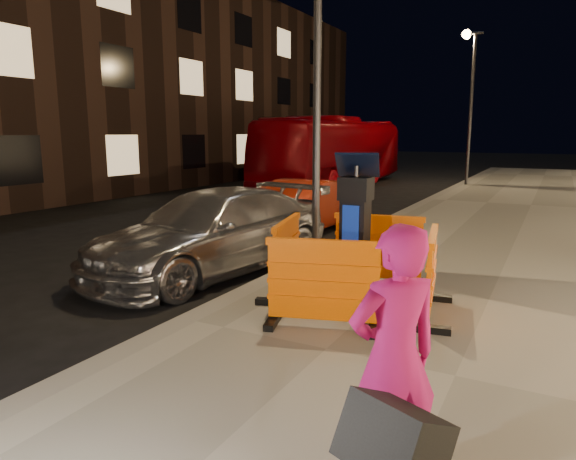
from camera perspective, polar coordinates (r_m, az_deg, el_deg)
The scene contains 14 objects.
ground_plane at distance 6.16m, azimuth -11.20°, elevation -11.00°, with size 120.00×120.00×0.00m, color black.
sidewalk at distance 4.97m, azimuth 18.03°, elevation -15.92°, with size 6.00×60.00×0.15m, color gray.
kerb at distance 6.13m, azimuth -11.22°, elevation -10.35°, with size 0.30×60.00×0.15m, color slate.
parking_kiosk at distance 6.37m, azimuth 7.43°, elevation -0.43°, with size 0.56×0.56×1.77m, color black.
barrier_front at distance 5.61m, azimuth 3.92°, elevation -6.02°, with size 1.27×0.52×0.99m, color #F06000.
barrier_back at distance 7.33m, azimuth 9.96°, elevation -2.16°, with size 1.27×0.52×0.99m, color #F06000.
barrier_kerbside at distance 6.84m, azimuth -0.13°, elevation -2.94°, with size 1.27×0.52×0.99m, color #F06000.
barrier_bldgside at distance 6.21m, azimuth 15.61°, elevation -4.76°, with size 1.27×0.52×0.99m, color #F06000.
car_silver at distance 8.63m, azimuth -8.26°, elevation -4.57°, with size 1.88×4.62×1.34m, color #BBBBC1.
car_red at distance 11.66m, azimuth 0.99°, elevation -0.46°, with size 1.28×3.68×1.21m, color maroon.
bus_doubledecker at distance 22.61m, azimuth 5.12°, elevation 4.94°, with size 2.46×10.51×2.93m, color #91020C.
man at distance 3.15m, azimuth 11.67°, elevation -13.86°, with size 0.59×0.39×1.62m, color #A6115E.
street_lamp_mid at distance 8.21m, azimuth 3.26°, elevation 16.93°, with size 0.12×0.12×6.00m, color #3F3F44.
street_lamp_far at distance 22.69m, azimuth 19.64°, elevation 12.36°, with size 0.12×0.12×6.00m, color #3F3F44.
Camera 1 is at (3.66, -4.41, 2.26)m, focal length 32.00 mm.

